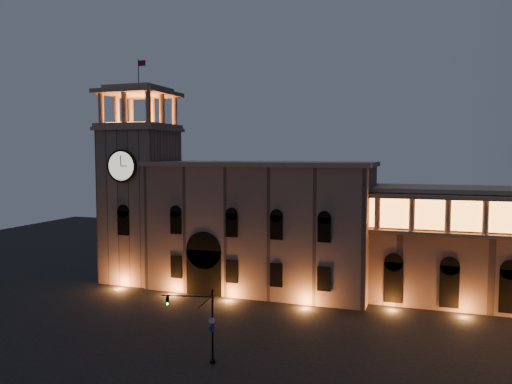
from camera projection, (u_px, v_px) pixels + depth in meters
ground at (210, 346)px, 48.33m from camera, size 160.00×160.00×0.00m
government_building at (261, 225)px, 69.04m from camera, size 30.80×12.80×17.60m
clock_tower at (140, 196)px, 73.78m from camera, size 9.80×9.80×32.40m
traffic_light at (203, 324)px, 44.38m from camera, size 4.78×1.32×6.69m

